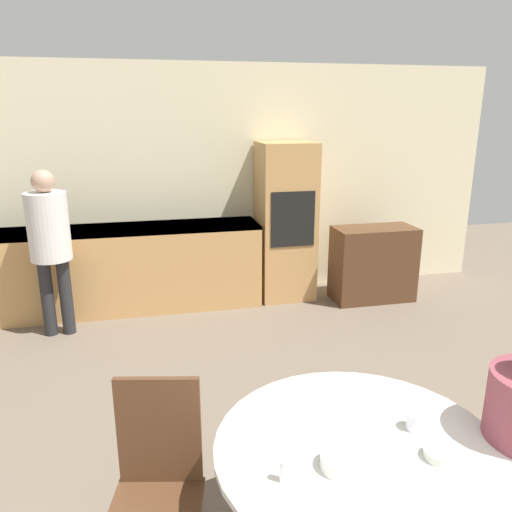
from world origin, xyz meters
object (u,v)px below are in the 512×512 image
object	(u,v)px
chair_far_left	(158,476)
bowl_centre	(342,462)
dining_table	(356,493)
person_standing	(50,237)
cup	(415,421)
oven_unit	(285,222)
sideboard	(373,264)
bowl_near	(440,454)

from	to	relation	value
chair_far_left	bowl_centre	world-z (taller)	chair_far_left
dining_table	chair_far_left	xyz separation A→B (m)	(-0.82, 0.28, 0.01)
person_standing	cup	bearing A→B (deg)	-57.72
oven_unit	dining_table	xyz separation A→B (m)	(-0.74, -3.69, -0.36)
oven_unit	person_standing	size ratio (longest dim) A/B	1.11
sideboard	dining_table	bearing A→B (deg)	-116.67
sideboard	bowl_near	xyz separation A→B (m)	(-1.40, -3.50, 0.36)
person_standing	cup	distance (m)	3.68
bowl_near	sideboard	bearing A→B (deg)	68.12
oven_unit	chair_far_left	distance (m)	3.77
chair_far_left	cup	size ratio (longest dim) A/B	12.22
dining_table	person_standing	bearing A→B (deg)	118.04
cup	bowl_near	size ratio (longest dim) A/B	0.61
person_standing	bowl_centre	world-z (taller)	person_standing
bowl_near	bowl_centre	distance (m)	0.40
sideboard	dining_table	xyz separation A→B (m)	(-1.69, -3.36, 0.10)
cup	bowl_near	bearing A→B (deg)	-90.28
person_standing	bowl_centre	bearing A→B (deg)	-64.48
bowl_near	dining_table	bearing A→B (deg)	152.86
dining_table	cup	distance (m)	0.40
dining_table	bowl_near	bearing A→B (deg)	-27.14
oven_unit	sideboard	world-z (taller)	oven_unit
dining_table	bowl_near	size ratio (longest dim) A/B	9.31
bowl_centre	oven_unit	bearing A→B (deg)	77.26
oven_unit	bowl_centre	xyz separation A→B (m)	(-0.86, -3.80, -0.09)
chair_far_left	dining_table	bearing A→B (deg)	-6.46
chair_far_left	oven_unit	bearing A→B (deg)	77.70
chair_far_left	person_standing	size ratio (longest dim) A/B	0.61
chair_far_left	cup	world-z (taller)	chair_far_left
dining_table	bowl_near	xyz separation A→B (m)	(0.28, -0.14, 0.26)
oven_unit	bowl_centre	size ratio (longest dim) A/B	10.21
oven_unit	bowl_near	size ratio (longest dim) A/B	13.58
chair_far_left	bowl_centre	distance (m)	0.84
oven_unit	bowl_near	distance (m)	3.86
oven_unit	person_standing	xyz separation A→B (m)	(-2.42, -0.53, 0.09)
chair_far_left	cup	distance (m)	1.16
cup	bowl_near	xyz separation A→B (m)	(-0.00, -0.19, -0.02)
sideboard	cup	size ratio (longest dim) A/B	11.46
oven_unit	cup	distance (m)	3.67
oven_unit	cup	xyz separation A→B (m)	(-0.46, -3.64, -0.08)
bowl_near	bowl_centre	size ratio (longest dim) A/B	0.75
chair_far_left	sideboard	bearing A→B (deg)	63.09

